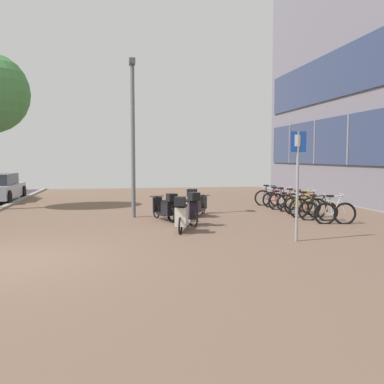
# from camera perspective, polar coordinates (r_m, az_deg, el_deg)

# --- Properties ---
(ground) EXTENTS (21.00, 40.00, 0.13)m
(ground) POSITION_cam_1_polar(r_m,az_deg,el_deg) (9.23, -14.39, -8.61)
(ground) COLOR #2B1F31
(bicycle_rack_00) EXTENTS (1.31, 0.48, 0.98)m
(bicycle_rack_00) POSITION_cam_1_polar(r_m,az_deg,el_deg) (14.05, 18.41, -2.66)
(bicycle_rack_00) COLOR black
(bicycle_rack_00) RESTS_ON ground
(bicycle_rack_01) EXTENTS (1.19, 0.58, 0.93)m
(bicycle_rack_01) POSITION_cam_1_polar(r_m,az_deg,el_deg) (14.61, 16.35, -2.40)
(bicycle_rack_01) COLOR black
(bicycle_rack_01) RESTS_ON ground
(bicycle_rack_02) EXTENTS (1.33, 0.48, 0.98)m
(bicycle_rack_02) POSITION_cam_1_polar(r_m,az_deg,el_deg) (15.28, 15.12, -2.01)
(bicycle_rack_02) COLOR black
(bicycle_rack_02) RESTS_ON ground
(bicycle_rack_03) EXTENTS (1.25, 0.55, 0.95)m
(bicycle_rack_03) POSITION_cam_1_polar(r_m,az_deg,el_deg) (16.00, 14.41, -1.74)
(bicycle_rack_03) COLOR black
(bicycle_rack_03) RESTS_ON ground
(bicycle_rack_04) EXTENTS (1.23, 0.71, 0.97)m
(bicycle_rack_04) POSITION_cam_1_polar(r_m,az_deg,el_deg) (16.68, 13.42, -1.44)
(bicycle_rack_04) COLOR black
(bicycle_rack_04) RESTS_ON ground
(bicycle_rack_05) EXTENTS (1.32, 0.48, 0.95)m
(bicycle_rack_05) POSITION_cam_1_polar(r_m,az_deg,el_deg) (17.33, 12.20, -1.21)
(bicycle_rack_05) COLOR black
(bicycle_rack_05) RESTS_ON ground
(bicycle_rack_06) EXTENTS (1.19, 0.59, 0.93)m
(bicycle_rack_06) POSITION_cam_1_polar(r_m,az_deg,el_deg) (18.02, 11.32, -1.00)
(bicycle_rack_06) COLOR black
(bicycle_rack_06) RESTS_ON ground
(bicycle_rack_07) EXTENTS (1.26, 0.56, 0.97)m
(bicycle_rack_07) POSITION_cam_1_polar(r_m,az_deg,el_deg) (18.69, 10.30, -0.75)
(bicycle_rack_07) COLOR black
(bicycle_rack_07) RESTS_ON ground
(scooter_near) EXTENTS (0.91, 1.64, 1.05)m
(scooter_near) POSITION_cam_1_polar(r_m,az_deg,el_deg) (13.13, -0.76, -2.36)
(scooter_near) COLOR black
(scooter_near) RESTS_ON ground
(scooter_mid) EXTENTS (1.03, 1.59, 1.02)m
(scooter_mid) POSITION_cam_1_polar(r_m,az_deg,el_deg) (15.00, 0.51, -1.56)
(scooter_mid) COLOR black
(scooter_mid) RESTS_ON ground
(scooter_far) EXTENTS (0.83, 1.77, 1.04)m
(scooter_far) POSITION_cam_1_polar(r_m,az_deg,el_deg) (11.97, -1.26, -3.08)
(scooter_far) COLOR black
(scooter_far) RESTS_ON ground
(scooter_extra) EXTENTS (0.80, 1.62, 0.95)m
(scooter_extra) POSITION_cam_1_polar(r_m,az_deg,el_deg) (14.00, -3.46, -2.10)
(scooter_extra) COLOR black
(scooter_extra) RESTS_ON ground
(parking_sign) EXTENTS (0.40, 0.07, 2.69)m
(parking_sign) POSITION_cam_1_polar(r_m,az_deg,el_deg) (10.80, 13.82, 2.29)
(parking_sign) COLOR gray
(parking_sign) RESTS_ON ground
(lamp_post) EXTENTS (0.20, 0.52, 5.36)m
(lamp_post) POSITION_cam_1_polar(r_m,az_deg,el_deg) (14.90, -7.86, 8.15)
(lamp_post) COLOR slate
(lamp_post) RESTS_ON ground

